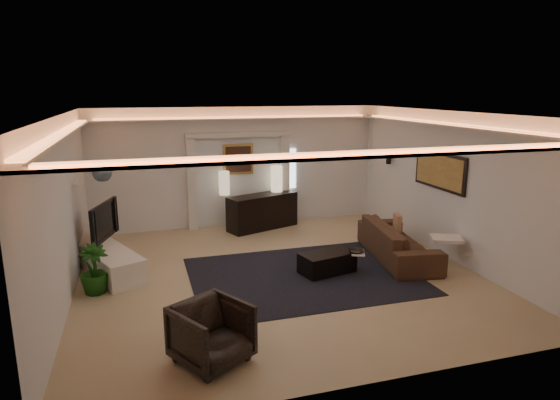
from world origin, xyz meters
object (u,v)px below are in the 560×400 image
object	(u,v)px
coffee_table	(327,262)
console	(262,212)
sofa	(398,241)
armchair	(212,334)

from	to	relation	value
coffee_table	console	bearing A→B (deg)	83.78
console	sofa	bearing A→B (deg)	-74.61
coffee_table	armchair	bearing A→B (deg)	-149.92
console	armchair	bearing A→B (deg)	-130.94
console	sofa	xyz separation A→B (m)	(2.04, -2.85, -0.05)
armchair	sofa	bearing A→B (deg)	2.68
sofa	armchair	xyz separation A→B (m)	(-4.12, -2.67, 0.03)
coffee_table	armchair	distance (m)	3.41
console	coffee_table	world-z (taller)	console
console	armchair	world-z (taller)	console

